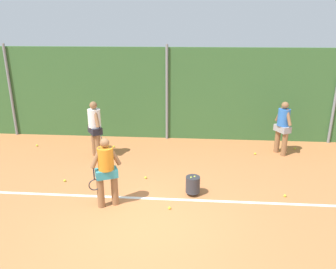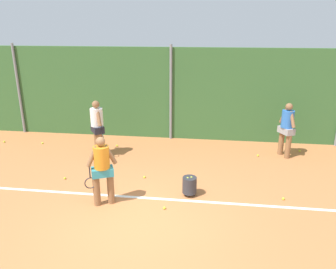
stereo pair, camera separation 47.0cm
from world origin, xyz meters
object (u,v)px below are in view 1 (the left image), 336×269
object	(u,v)px
tennis_ball_7	(295,148)
tennis_ball_9	(146,178)
player_backcourt_far	(283,125)
tennis_ball_2	(114,147)
tennis_ball_3	(285,196)
ball_hopper	(193,184)
tennis_ball_0	(255,154)
tennis_ball_8	(65,181)
tennis_ball_4	(169,208)
player_foreground_near	(106,169)
tennis_ball_10	(37,145)
player_midcourt	(95,127)

from	to	relation	value
tennis_ball_7	tennis_ball_9	bearing A→B (deg)	-151.08
player_backcourt_far	tennis_ball_2	bearing A→B (deg)	61.95
tennis_ball_3	player_backcourt_far	bearing A→B (deg)	78.95
player_backcourt_far	tennis_ball_9	distance (m)	4.89
tennis_ball_9	ball_hopper	bearing A→B (deg)	-31.41
ball_hopper	tennis_ball_7	size ratio (longest dim) A/B	7.78
tennis_ball_0	tennis_ball_7	size ratio (longest dim) A/B	1.00
tennis_ball_8	tennis_ball_9	xyz separation A→B (m)	(2.21, 0.36, 0.00)
tennis_ball_4	tennis_ball_3	bearing A→B (deg)	15.81
player_foreground_near	tennis_ball_9	xyz separation A→B (m)	(0.68, 1.49, -0.92)
player_backcourt_far	tennis_ball_10	size ratio (longest dim) A/B	27.09
ball_hopper	tennis_ball_3	bearing A→B (deg)	1.70
tennis_ball_4	tennis_ball_10	world-z (taller)	same
tennis_ball_0	tennis_ball_7	distance (m)	1.59
player_midcourt	tennis_ball_0	xyz separation A→B (m)	(5.23, 0.61, -1.01)
player_backcourt_far	player_midcourt	bearing A→B (deg)	70.42
tennis_ball_3	player_foreground_near	bearing A→B (deg)	-170.19
player_midcourt	tennis_ball_4	xyz separation A→B (m)	(2.62, -3.02, -1.01)
player_foreground_near	tennis_ball_7	distance (m)	7.01
player_backcourt_far	tennis_ball_4	distance (m)	5.21
player_foreground_near	tennis_ball_8	bearing A→B (deg)	-61.00
tennis_ball_3	tennis_ball_10	distance (m)	8.46
player_backcourt_far	tennis_ball_9	bearing A→B (deg)	91.08
ball_hopper	tennis_ball_4	xyz separation A→B (m)	(-0.54, -0.74, -0.26)
tennis_ball_0	tennis_ball_4	world-z (taller)	same
tennis_ball_7	tennis_ball_10	world-z (taller)	same
tennis_ball_8	tennis_ball_10	bearing A→B (deg)	127.98
player_foreground_near	tennis_ball_10	distance (m)	5.26
tennis_ball_3	tennis_ball_8	xyz separation A→B (m)	(-5.86, 0.38, 0.00)
player_backcourt_far	tennis_ball_7	bearing A→B (deg)	-81.16
player_foreground_near	tennis_ball_0	distance (m)	5.50
player_foreground_near	ball_hopper	bearing A→B (deg)	174.23
tennis_ball_2	tennis_ball_9	world-z (taller)	same
tennis_ball_0	player_foreground_near	bearing A→B (deg)	-138.78
player_midcourt	tennis_ball_3	world-z (taller)	player_midcourt
tennis_ball_3	tennis_ball_7	bearing A→B (deg)	70.52
player_midcourt	tennis_ball_0	bearing A→B (deg)	61.72
player_backcourt_far	tennis_ball_8	xyz separation A→B (m)	(-6.44, -2.60, -0.97)
tennis_ball_3	tennis_ball_9	distance (m)	3.73
tennis_ball_9	tennis_ball_10	distance (m)	4.82
tennis_ball_4	tennis_ball_7	world-z (taller)	same
tennis_ball_0	tennis_ball_9	bearing A→B (deg)	-148.48
player_backcourt_far	tennis_ball_2	distance (m)	5.80
tennis_ball_0	tennis_ball_7	xyz separation A→B (m)	(1.47, 0.61, 0.00)
player_midcourt	tennis_ball_7	size ratio (longest dim) A/B	28.14
ball_hopper	tennis_ball_10	size ratio (longest dim) A/B	7.78
player_midcourt	tennis_ball_9	xyz separation A→B (m)	(1.83, -1.47, -1.01)
ball_hopper	player_backcourt_far	bearing A→B (deg)	46.35
tennis_ball_3	tennis_ball_4	world-z (taller)	same
player_foreground_near	tennis_ball_0	size ratio (longest dim) A/B	25.88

